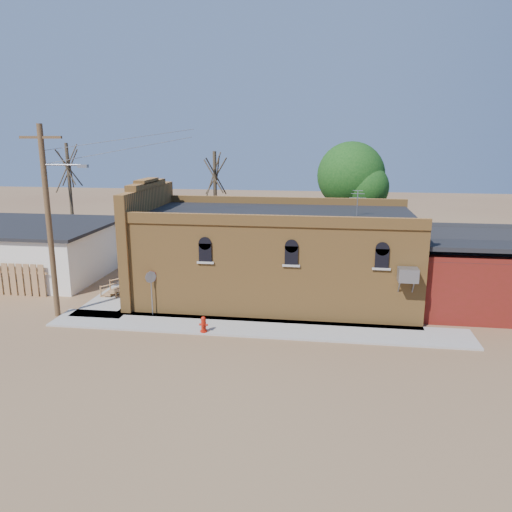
# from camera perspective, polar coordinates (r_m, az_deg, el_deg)

# --- Properties ---
(ground) EXTENTS (120.00, 120.00, 0.00)m
(ground) POSITION_cam_1_polar(r_m,az_deg,el_deg) (22.15, -4.32, -8.92)
(ground) COLOR brown
(ground) RESTS_ON ground
(sidewalk_south) EXTENTS (19.00, 2.20, 0.08)m
(sidewalk_south) POSITION_cam_1_polar(r_m,az_deg,el_deg) (22.70, -0.09, -8.20)
(sidewalk_south) COLOR #9E9991
(sidewalk_south) RESTS_ON ground
(sidewalk_west) EXTENTS (2.60, 10.00, 0.08)m
(sidewalk_west) POSITION_cam_1_polar(r_m,az_deg,el_deg) (29.37, -13.87, -3.51)
(sidewalk_west) COLOR #9E9991
(sidewalk_west) RESTS_ON ground
(brick_bar) EXTENTS (16.40, 7.97, 6.30)m
(brick_bar) POSITION_cam_1_polar(r_m,az_deg,el_deg) (26.35, 1.66, 0.12)
(brick_bar) COLOR #A87133
(brick_bar) RESTS_ON ground
(red_shed) EXTENTS (5.40, 6.40, 4.30)m
(red_shed) POSITION_cam_1_polar(r_m,az_deg,el_deg) (27.12, 22.83, -0.72)
(red_shed) COLOR #601A10
(red_shed) RESTS_ON ground
(wood_fence) EXTENTS (5.20, 0.10, 1.80)m
(wood_fence) POSITION_cam_1_polar(r_m,az_deg,el_deg) (30.38, -26.99, -2.37)
(wood_fence) COLOR #9F7F47
(wood_fence) RESTS_ON ground
(utility_pole) EXTENTS (3.12, 0.26, 9.00)m
(utility_pole) POSITION_cam_1_polar(r_m,az_deg,el_deg) (24.96, -22.53, 4.03)
(utility_pole) COLOR #4C301E
(utility_pole) RESTS_ON ground
(tree_bare_near) EXTENTS (2.80, 2.80, 7.65)m
(tree_bare_near) POSITION_cam_1_polar(r_m,az_deg,el_deg) (33.92, -4.73, 9.27)
(tree_bare_near) COLOR #4C3D2B
(tree_bare_near) RESTS_ON ground
(tree_bare_far) EXTENTS (2.80, 2.80, 8.16)m
(tree_bare_far) POSITION_cam_1_polar(r_m,az_deg,el_deg) (38.77, -20.69, 9.58)
(tree_bare_far) COLOR #4C3D2B
(tree_bare_far) RESTS_ON ground
(tree_leafy) EXTENTS (4.40, 4.40, 8.15)m
(tree_leafy) POSITION_cam_1_polar(r_m,az_deg,el_deg) (33.60, 10.80, 8.99)
(tree_leafy) COLOR #4C3D2B
(tree_leafy) RESTS_ON ground
(fire_hydrant) EXTENTS (0.39, 0.35, 0.71)m
(fire_hydrant) POSITION_cam_1_polar(r_m,az_deg,el_deg) (22.13, -6.02, -7.77)
(fire_hydrant) COLOR #AA1709
(fire_hydrant) RESTS_ON sidewalk_south
(stop_sign) EXTENTS (0.42, 0.49, 2.17)m
(stop_sign) POSITION_cam_1_polar(r_m,az_deg,el_deg) (24.20, -11.90, -2.83)
(stop_sign) COLOR gray
(stop_sign) RESTS_ON sidewalk_south
(trash_barrel) EXTENTS (0.58, 0.58, 0.81)m
(trash_barrel) POSITION_cam_1_polar(r_m,az_deg,el_deg) (27.61, -13.09, -3.60)
(trash_barrel) COLOR navy
(trash_barrel) RESTS_ON sidewalk_west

